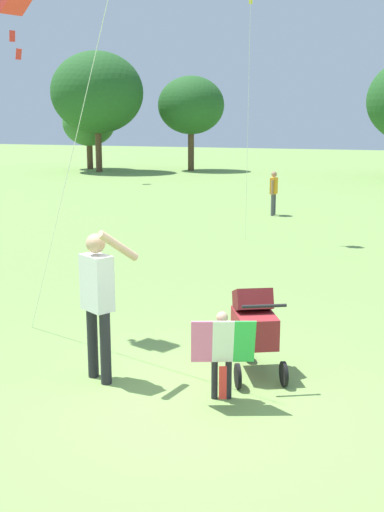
{
  "coord_description": "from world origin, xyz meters",
  "views": [
    {
      "loc": [
        2.22,
        -5.64,
        2.9
      ],
      "look_at": [
        -0.5,
        1.21,
        1.3
      ],
      "focal_mm": 43.91,
      "sensor_mm": 36.0,
      "label": 1
    }
  ],
  "objects_px": {
    "child_with_butterfly_kite": "(222,347)",
    "person_adult_flyer": "(98,293)",
    "person_sitting_far": "(274,190)",
    "stroller": "(254,323)"
  },
  "relations": [
    {
      "from": "child_with_butterfly_kite",
      "to": "stroller",
      "type": "relative_size",
      "value": 0.88
    },
    {
      "from": "child_with_butterfly_kite",
      "to": "person_sitting_far",
      "type": "distance_m",
      "value": 13.42
    },
    {
      "from": "person_adult_flyer",
      "to": "stroller",
      "type": "distance_m",
      "value": 1.82
    },
    {
      "from": "person_adult_flyer",
      "to": "child_with_butterfly_kite",
      "type": "bearing_deg",
      "value": 0.25
    },
    {
      "from": "child_with_butterfly_kite",
      "to": "person_sitting_far",
      "type": "bearing_deg",
      "value": 102.14
    },
    {
      "from": "child_with_butterfly_kite",
      "to": "stroller",
      "type": "distance_m",
      "value": 0.84
    },
    {
      "from": "child_with_butterfly_kite",
      "to": "person_adult_flyer",
      "type": "xyz_separation_m",
      "value": [
        -1.46,
        -0.01,
        0.43
      ]
    },
    {
      "from": "child_with_butterfly_kite",
      "to": "stroller",
      "type": "height_order",
      "value": "stroller"
    },
    {
      "from": "child_with_butterfly_kite",
      "to": "stroller",
      "type": "bearing_deg",
      "value": 82.96
    },
    {
      "from": "person_adult_flyer",
      "to": "person_sitting_far",
      "type": "bearing_deg",
      "value": 95.92
    }
  ]
}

